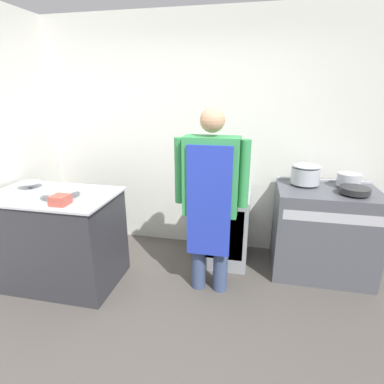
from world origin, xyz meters
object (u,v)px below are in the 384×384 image
object	(u,v)px
mixing_bowl	(61,193)
person_cook	(211,193)
stove	(323,232)
stock_pot	(306,173)
fridge_unit	(222,226)
plastic_tub	(60,200)
saute_pan	(355,190)
sauce_pot	(349,180)

from	to	relation	value
mixing_bowl	person_cook	bearing A→B (deg)	10.03
stove	stock_pot	xyz separation A→B (m)	(-0.22, 0.12, 0.59)
fridge_unit	person_cook	distance (m)	0.85
stove	person_cook	distance (m)	1.35
stove	stock_pot	bearing A→B (deg)	151.96
stove	plastic_tub	distance (m)	2.59
mixing_bowl	plastic_tub	world-z (taller)	plastic_tub
person_cook	stove	bearing A→B (deg)	26.20
person_cook	plastic_tub	bearing A→B (deg)	-162.31
stove	saute_pan	size ratio (longest dim) A/B	3.60
stove	sauce_pot	xyz separation A→B (m)	(0.20, 0.12, 0.55)
person_cook	plastic_tub	size ratio (longest dim) A/B	12.24
person_cook	sauce_pot	xyz separation A→B (m)	(1.31, 0.67, 0.02)
mixing_bowl	stove	bearing A→B (deg)	17.74
saute_pan	stock_pot	bearing A→B (deg)	150.81
person_cook	mixing_bowl	distance (m)	1.36
stock_pot	fridge_unit	bearing A→B (deg)	-175.53
person_cook	sauce_pot	world-z (taller)	person_cook
fridge_unit	saute_pan	size ratio (longest dim) A/B	2.93
stock_pot	saute_pan	distance (m)	0.49
stove	sauce_pot	size ratio (longest dim) A/B	4.43
plastic_tub	fridge_unit	bearing A→B (deg)	37.52
mixing_bowl	plastic_tub	size ratio (longest dim) A/B	2.47
fridge_unit	person_cook	size ratio (longest dim) A/B	0.46
plastic_tub	stove	bearing A→B (deg)	21.84
fridge_unit	sauce_pot	xyz separation A→B (m)	(1.25, 0.07, 0.61)
plastic_tub	stock_pot	world-z (taller)	stock_pot
person_cook	fridge_unit	bearing A→B (deg)	84.56
mixing_bowl	sauce_pot	distance (m)	2.80
stove	saute_pan	bearing A→B (deg)	-30.45
stove	mixing_bowl	world-z (taller)	mixing_bowl
plastic_tub	saute_pan	bearing A→B (deg)	17.98
stove	mixing_bowl	distance (m)	2.62
stock_pot	plastic_tub	bearing A→B (deg)	-153.54
mixing_bowl	plastic_tub	distance (m)	0.19
stock_pot	sauce_pot	distance (m)	0.42
person_cook	mixing_bowl	bearing A→B (deg)	-169.97
plastic_tub	saute_pan	world-z (taller)	plastic_tub
stock_pot	sauce_pot	bearing A→B (deg)	0.00
plastic_tub	mixing_bowl	bearing A→B (deg)	121.65
fridge_unit	mixing_bowl	xyz separation A→B (m)	(-1.40, -0.84, 0.58)
stove	sauce_pot	bearing A→B (deg)	30.92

